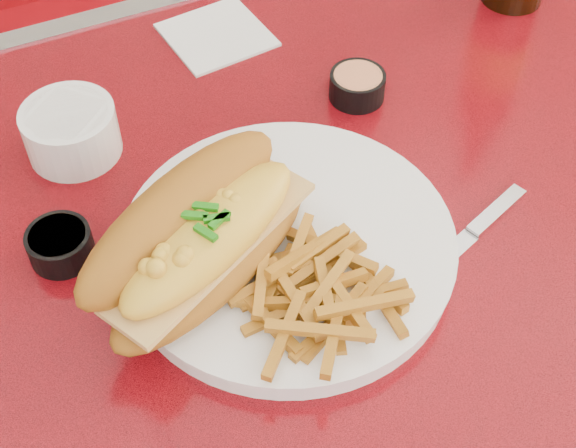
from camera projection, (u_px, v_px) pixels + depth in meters
name	position (u px, v px, depth m)	size (l,w,h in m)	color
diner_table	(302.00, 342.00, 0.83)	(1.23, 0.83, 0.77)	red
booth_bench_far	(115.00, 105.00, 1.54)	(1.20, 0.51, 0.90)	maroon
dinner_plate	(288.00, 245.00, 0.69)	(0.36, 0.36, 0.02)	white
mac_hoagie	(200.00, 236.00, 0.63)	(0.24, 0.19, 0.10)	#A6641A
fries_pile	(317.00, 293.00, 0.63)	(0.11, 0.10, 0.03)	orange
fork	(349.00, 203.00, 0.71)	(0.05, 0.17, 0.00)	silver
gravy_ramekin	(71.00, 130.00, 0.76)	(0.11, 0.11, 0.05)	white
sauce_cup_left	(60.00, 244.00, 0.68)	(0.06, 0.06, 0.03)	black
sauce_cup_right	(357.00, 85.00, 0.82)	(0.07, 0.07, 0.03)	black
knife	(465.00, 240.00, 0.70)	(0.19, 0.08, 0.01)	silver
paper_napkin	(217.00, 35.00, 0.89)	(0.11, 0.11, 0.00)	white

